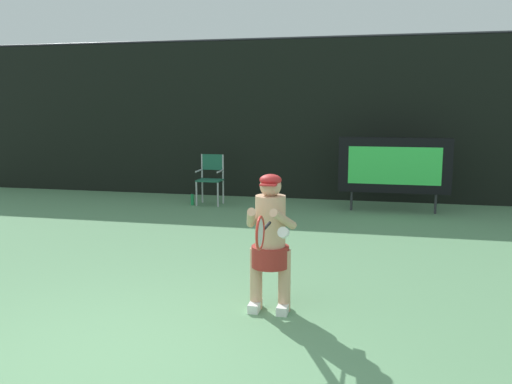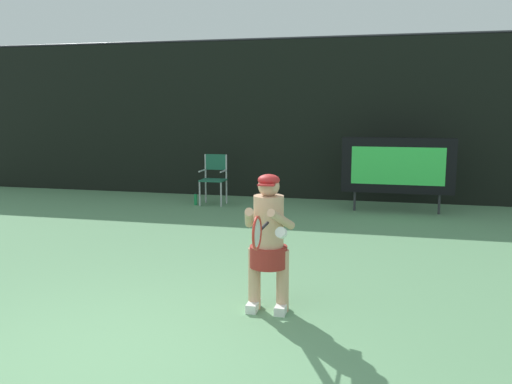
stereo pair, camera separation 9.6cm
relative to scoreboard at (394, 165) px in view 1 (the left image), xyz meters
name	(u,v)px [view 1 (the left image)]	position (x,y,z in m)	size (l,w,h in m)	color
ground	(97,378)	(-2.44, -7.44, -0.96)	(18.00, 22.00, 0.03)	#5E9063
backdrop_screen	(285,120)	(-2.44, 1.24, 0.86)	(18.00, 0.12, 3.66)	black
scoreboard	(394,165)	(0.00, 0.00, 0.00)	(2.20, 0.21, 1.50)	black
umpire_chair	(211,176)	(-3.85, 0.04, -0.33)	(0.52, 0.44, 1.08)	#B7B7BC
water_bottle	(192,199)	(-4.21, -0.16, -0.82)	(0.07, 0.07, 0.27)	#1F8E4D
tennis_player	(270,238)	(-1.39, -5.76, -0.17)	(0.54, 0.62, 1.43)	white
tennis_racket	(261,232)	(-1.34, -6.43, 0.04)	(0.03, 0.60, 0.31)	black
tennis_ball_loose	(262,244)	(-2.00, -3.25, -0.91)	(0.07, 0.07, 0.07)	#CCDB3D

